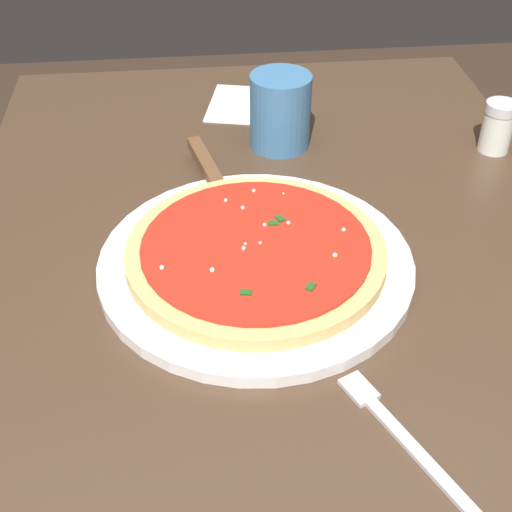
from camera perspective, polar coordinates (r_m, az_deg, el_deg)
The scene contains 8 objects.
restaurant_table at distance 0.90m, azimuth 2.12°, elevation -7.92°, with size 1.14×0.78×0.78m.
serving_plate at distance 0.79m, azimuth 0.00°, elevation -0.70°, with size 0.36×0.36×0.02m, color white.
pizza at distance 0.78m, azimuth 0.00°, elevation 0.28°, with size 0.29×0.29×0.02m.
pizza_server at distance 0.92m, azimuth -3.45°, elevation 6.25°, with size 0.22×0.09×0.01m.
cup_tall_drink at distance 1.01m, azimuth 2.00°, elevation 11.78°, with size 0.09×0.09×0.11m, color teal.
napkin_folded_right at distance 1.15m, azimuth -0.59°, elevation 12.29°, with size 0.13×0.13×0.00m, color white.
fork at distance 0.65m, azimuth 11.89°, elevation -14.25°, with size 0.18×0.09×0.00m.
parmesan_shaker at distance 1.06m, azimuth 19.21°, elevation 9.99°, with size 0.05×0.05×0.07m.
Camera 1 is at (0.61, -0.10, 1.29)m, focal length 48.79 mm.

